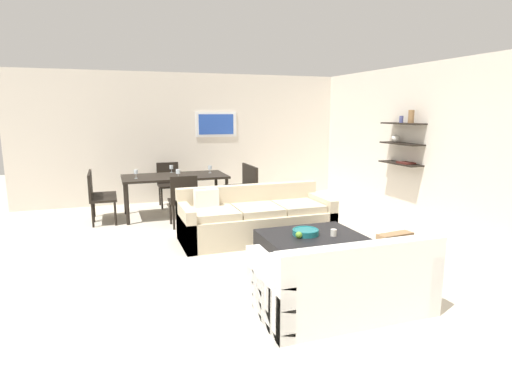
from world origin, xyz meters
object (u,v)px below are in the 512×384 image
dining_table (175,179)px  dining_chair_right_far (241,183)px  apple_on_coffee_table (299,235)px  dining_chair_foot (183,198)px  wine_glass_head (171,167)px  sofa_beige (255,220)px  wine_glass_right_far (210,168)px  decorative_bowl (306,232)px  wine_glass_foot (178,172)px  dining_chair_left_near (98,195)px  coffee_table (311,249)px  dining_chair_right_near (248,186)px  candle_jar (334,233)px  dining_chair_left_far (98,191)px  loveseat_white (343,282)px  dining_chair_head (169,181)px  wine_glass_left_near (136,172)px

dining_table → dining_chair_right_far: size_ratio=2.13×
dining_table → apple_on_coffee_table: bearing=-72.4°
dining_chair_foot → wine_glass_head: size_ratio=6.29×
sofa_beige → wine_glass_right_far: (-0.22, 1.99, 0.55)m
decorative_bowl → wine_glass_foot: (-1.16, 2.69, 0.45)m
dining_chair_right_far → dining_chair_left_near: bearing=-171.1°
coffee_table → dining_chair_right_near: size_ratio=1.40×
candle_jar → dining_chair_foot: 2.80m
dining_chair_left_far → wine_glass_foot: wine_glass_foot is taller
apple_on_coffee_table → dining_chair_left_near: dining_chair_left_near is taller
wine_glass_foot → wine_glass_head: 0.82m
sofa_beige → wine_glass_head: 2.52m
coffee_table → dining_chair_right_far: size_ratio=1.40×
dining_chair_left_near → dining_chair_foot: size_ratio=1.00×
loveseat_white → dining_table: loveseat_white is taller
loveseat_white → dining_chair_head: bearing=100.1°
coffee_table → dining_chair_right_far: bearing=88.2°
sofa_beige → wine_glass_left_near: wine_glass_left_near is taller
wine_glass_foot → wine_glass_left_near: wine_glass_foot is taller
dining_chair_right_near → dining_chair_right_far: (0.00, 0.42, 0.00)m
dining_chair_head → dining_chair_left_far: 1.50m
dining_chair_right_far → dining_chair_left_near: size_ratio=1.00×
dining_chair_right_far → dining_chair_left_near: same height
candle_jar → dining_chair_left_near: bearing=132.7°
dining_chair_left_far → wine_glass_right_far: 2.06m
apple_on_coffee_table → wine_glass_head: wine_glass_head is taller
dining_chair_foot → dining_chair_left_far: size_ratio=1.00×
dining_chair_right_near → decorative_bowl: bearing=-93.7°
dining_chair_right_near → wine_glass_right_far: size_ratio=6.38×
loveseat_white → wine_glass_foot: (-0.94, 3.98, 0.58)m
wine_glass_left_near → dining_chair_right_near: bearing=-2.7°
dining_chair_right_near → dining_chair_left_near: size_ratio=1.00×
apple_on_coffee_table → wine_glass_right_far: bearing=95.6°
coffee_table → wine_glass_head: 3.80m
dining_chair_foot → wine_glass_left_near: size_ratio=5.74×
dining_chair_right_near → wine_glass_foot: (-1.34, -0.20, 0.37)m
candle_jar → dining_chair_head: dining_chair_head is taller
wine_glass_right_far → wine_glass_head: bearing=157.1°
loveseat_white → candle_jar: size_ratio=19.12×
dining_chair_left_near → dining_chair_head: size_ratio=1.00×
decorative_bowl → dining_chair_right_far: dining_chair_right_far is taller
dining_chair_foot → wine_glass_left_near: wine_glass_left_near is taller
dining_chair_head → wine_glass_left_near: size_ratio=5.74×
decorative_bowl → candle_jar: (0.31, -0.16, 0.00)m
apple_on_coffee_table → wine_glass_right_far: 3.36m
coffee_table → dining_chair_head: bearing=107.2°
wine_glass_left_near → dining_chair_head: bearing=55.1°
wine_glass_left_near → wine_glass_head: 0.87m
apple_on_coffee_table → dining_table: size_ratio=0.05×
dining_chair_right_far → wine_glass_right_far: (-0.65, -0.09, 0.34)m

